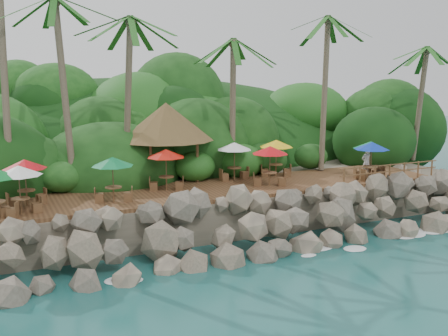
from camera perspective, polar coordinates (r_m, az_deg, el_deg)
name	(u,v)px	position (r m, az deg, el deg)	size (l,w,h in m)	color
ground	(277,261)	(25.45, 5.64, -9.81)	(140.00, 140.00, 0.00)	#19514F
land_base	(168,177)	(39.33, -5.99, -0.96)	(32.00, 25.20, 2.10)	gray
jungle_hill	(141,173)	(46.58, -8.87, -0.55)	(44.80, 28.00, 15.40)	#143811
seawall	(257,226)	(26.74, 3.54, -6.17)	(29.00, 4.00, 2.30)	gray
terrace	(224,189)	(29.96, 0.00, -2.26)	(26.00, 5.00, 0.20)	brown
jungle_foliage	(173,194)	(38.62, -5.50, -2.75)	(44.00, 16.00, 12.00)	#143811
foam_line	(273,258)	(25.68, 5.30, -9.54)	(25.20, 0.80, 0.06)	white
palms	(212,12)	(32.15, -1.30, 16.28)	(33.22, 6.80, 14.56)	brown
palapa	(166,121)	(31.68, -6.19, 4.96)	(5.62, 5.62, 4.60)	brown
dining_clusters	(199,157)	(28.65, -2.70, 1.18)	(22.91, 5.29, 2.27)	brown
railing	(390,171)	(33.12, 17.28, -0.26)	(7.20, 0.10, 1.00)	brown
waiter	(366,162)	(33.83, 14.96, 0.57)	(0.65, 0.43, 1.79)	white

